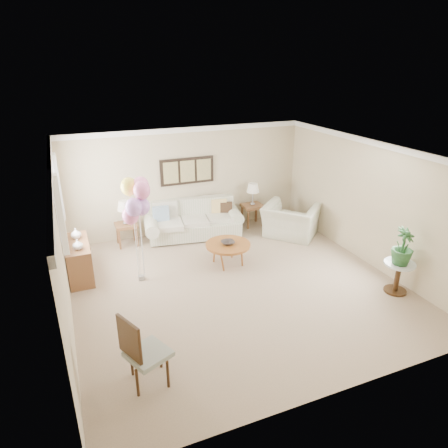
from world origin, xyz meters
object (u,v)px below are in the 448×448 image
Objects in this scene: accent_chair at (142,350)px; balloon_cluster at (136,199)px; sofa at (194,222)px; armchair at (290,221)px; coffee_table at (228,245)px.

balloon_cluster reaches higher than accent_chair.
sofa reaches higher than armchair.
balloon_cluster is at bearing 59.63° from armchair.
sofa is 2.48× the size of accent_chair.
sofa is 1.23× the size of balloon_cluster.
accent_chair is (-2.16, -4.42, 0.18)m from sofa.
balloon_cluster reaches higher than armchair.
balloon_cluster reaches higher than sofa.
accent_chair is at bearing 86.87° from armchair.
sofa reaches higher than coffee_table.
sofa is at bearing 46.36° from balloon_cluster.
armchair is 5.58m from accent_chair.
armchair is at bearing 11.55° from balloon_cluster.
armchair is 0.59× the size of balloon_cluster.
sofa is 4.92m from accent_chair.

